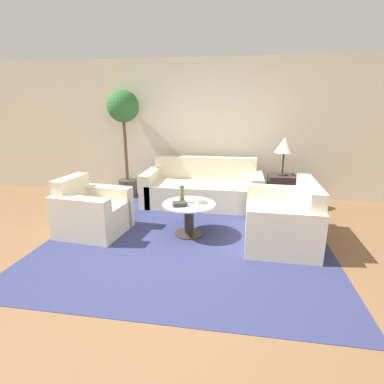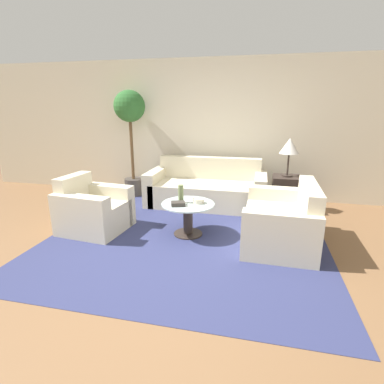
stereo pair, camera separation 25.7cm
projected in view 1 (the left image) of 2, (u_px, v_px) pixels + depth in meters
name	position (u px, v px, depth m)	size (l,w,h in m)	color
ground_plane	(175.00, 260.00, 3.51)	(14.00, 14.00, 0.00)	brown
wall_back	(204.00, 130.00, 5.78)	(10.00, 0.06, 2.60)	beige
rug	(189.00, 234.00, 4.21)	(3.68, 3.66, 0.01)	navy
sofa_main	(203.00, 189.00, 5.48)	(2.10, 0.92, 0.82)	beige
armchair	(90.00, 213.00, 4.23)	(0.93, 0.90, 0.79)	beige
loveseat	(285.00, 221.00, 3.96)	(0.90, 1.32, 0.81)	beige
coffee_table	(189.00, 215.00, 4.13)	(0.73, 0.73, 0.46)	#332823
side_table	(281.00, 191.00, 5.25)	(0.45, 0.45, 0.59)	#332823
table_lamp	(284.00, 146.00, 5.03)	(0.32, 0.32, 0.64)	#332823
potted_plant	(124.00, 122.00, 5.63)	(0.59, 0.59, 2.03)	#3D3833
vase	(182.00, 194.00, 4.08)	(0.07, 0.07, 0.25)	#6B7A4C
bowl	(200.00, 201.00, 4.10)	(0.15, 0.15, 0.06)	beige
book_stack	(180.00, 204.00, 3.98)	(0.22, 0.19, 0.05)	#38332D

